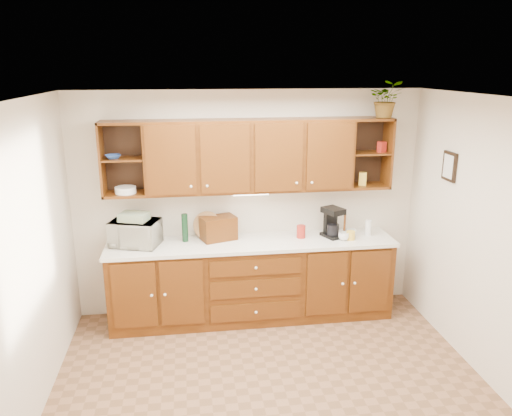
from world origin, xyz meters
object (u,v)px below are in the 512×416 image
object	(u,v)px
microwave	(135,233)
coffee_maker	(332,222)
bread_box	(218,228)
potted_plant	(386,99)

from	to	relation	value
microwave	coffee_maker	size ratio (longest dim) A/B	1.48
microwave	bread_box	xyz separation A→B (m)	(0.92, 0.07, -0.01)
microwave	bread_box	bearing A→B (deg)	21.54
microwave	coffee_maker	world-z (taller)	coffee_maker
coffee_maker	potted_plant	xyz separation A→B (m)	(0.57, 0.04, 1.38)
bread_box	potted_plant	world-z (taller)	potted_plant
bread_box	coffee_maker	distance (m)	1.31
bread_box	coffee_maker	xyz separation A→B (m)	(1.31, -0.08, 0.03)
microwave	bread_box	distance (m)	0.92
microwave	bread_box	size ratio (longest dim) A/B	1.34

